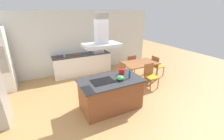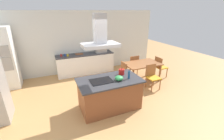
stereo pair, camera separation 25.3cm
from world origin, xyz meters
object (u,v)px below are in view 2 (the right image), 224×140
object	(u,v)px
chair_facing_back_wall	(133,64)
chair_facing_island	(152,75)
dining_table	(142,65)
range_hood	(100,36)
coffee_mug_blue	(65,55)
cooktop	(101,81)
coffee_mug_yellow	(68,55)
olive_oil_bottle	(129,75)
coffee_mug_red	(61,55)
mixing_bowl	(119,78)
countertop_microwave	(101,49)
tea_kettle	(122,72)
chair_at_right_end	(160,66)
wall_oven_stack	(4,59)
cutting_board	(79,54)
chair_at_left_end	(121,72)

from	to	relation	value
chair_facing_back_wall	chair_facing_island	size ratio (longest dim) A/B	1.00
dining_table	chair_facing_island	size ratio (longest dim) A/B	1.57
range_hood	coffee_mug_blue	bearing A→B (deg)	101.38
cooktop	chair_facing_island	distance (m)	2.22
coffee_mug_yellow	cooktop	bearing A→B (deg)	-80.35
olive_oil_bottle	chair_facing_island	xyz separation A→B (m)	(1.36, 0.65, -0.51)
coffee_mug_red	mixing_bowl	bearing A→B (deg)	-68.54
olive_oil_bottle	mixing_bowl	size ratio (longest dim) A/B	1.18
countertop_microwave	range_hood	distance (m)	3.23
mixing_bowl	dining_table	bearing A→B (deg)	38.20
cooktop	coffee_mug_blue	distance (m)	2.95
olive_oil_bottle	coffee_mug_yellow	xyz separation A→B (m)	(-1.25, 2.95, -0.07)
mixing_bowl	countertop_microwave	world-z (taller)	countertop_microwave
tea_kettle	cooktop	bearing A→B (deg)	-164.57
countertop_microwave	range_hood	xyz separation A→B (m)	(-1.01, -2.88, 1.06)
dining_table	tea_kettle	bearing A→B (deg)	-145.56
dining_table	range_hood	bearing A→B (deg)	-151.25
coffee_mug_red	chair_at_right_end	distance (m)	4.18
chair_facing_island	range_hood	xyz separation A→B (m)	(-2.13, -0.50, 1.59)
wall_oven_stack	chair_facing_island	xyz separation A→B (m)	(4.79, -2.14, -0.59)
coffee_mug_red	range_hood	distance (m)	3.21
coffee_mug_blue	wall_oven_stack	distance (m)	2.10
olive_oil_bottle	coffee_mug_yellow	size ratio (longest dim) A/B	3.04
olive_oil_bottle	mixing_bowl	bearing A→B (deg)	179.91
dining_table	chair_facing_back_wall	xyz separation A→B (m)	(-0.00, 0.67, -0.16)
tea_kettle	cutting_board	world-z (taller)	tea_kettle
chair_at_right_end	chair_at_left_end	bearing A→B (deg)	180.00
olive_oil_bottle	countertop_microwave	bearing A→B (deg)	85.47
mixing_bowl	dining_table	distance (m)	2.14
coffee_mug_red	coffee_mug_blue	size ratio (longest dim) A/B	1.00
cooktop	cutting_board	world-z (taller)	cutting_board
cutting_board	chair_at_right_end	bearing A→B (deg)	-30.29
tea_kettle	olive_oil_bottle	world-z (taller)	olive_oil_bottle
coffee_mug_blue	coffee_mug_yellow	bearing A→B (deg)	-40.84
coffee_mug_red	dining_table	size ratio (longest dim) A/B	0.06
coffee_mug_red	wall_oven_stack	bearing A→B (deg)	-172.51
dining_table	chair_facing_back_wall	bearing A→B (deg)	90.00
countertop_microwave	coffee_mug_yellow	bearing A→B (deg)	-177.00
tea_kettle	cutting_board	distance (m)	2.82
coffee_mug_red	dining_table	distance (m)	3.36
tea_kettle	range_hood	distance (m)	1.34
coffee_mug_yellow	chair_facing_back_wall	xyz separation A→B (m)	(2.60, -0.97, -0.44)
dining_table	chair_facing_island	distance (m)	0.68
chair_facing_back_wall	countertop_microwave	bearing A→B (deg)	136.82
coffee_mug_yellow	chair_facing_island	distance (m)	3.50
cutting_board	wall_oven_stack	size ratio (longest dim) A/B	0.15
countertop_microwave	chair_facing_island	bearing A→B (deg)	-64.85
chair_facing_back_wall	wall_oven_stack	bearing A→B (deg)	170.35
coffee_mug_yellow	chair_facing_back_wall	distance (m)	2.81
dining_table	coffee_mug_blue	bearing A→B (deg)	147.49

